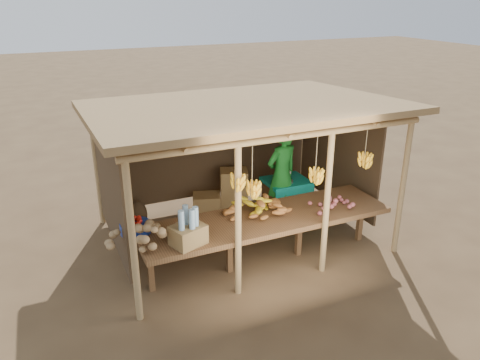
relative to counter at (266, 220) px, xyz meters
name	(u,v)px	position (x,y,z in m)	size (l,w,h in m)	color
ground	(240,236)	(0.00, 0.95, -0.74)	(60.00, 60.00, 0.00)	brown
stall_structure	(243,130)	(0.04, 0.93, 1.18)	(4.70, 3.50, 2.43)	#A78656
counter	(266,220)	(0.00, 0.00, 0.00)	(3.90, 1.05, 0.80)	brown
potato_heap	(152,232)	(-1.77, -0.13, 0.25)	(1.12, 0.67, 0.37)	#99794F
sweet_potato_heap	(259,205)	(-0.06, 0.09, 0.24)	(0.92, 0.55, 0.36)	#AF6A2D
onion_heap	(331,199)	(1.04, -0.19, 0.24)	(0.76, 0.46, 0.35)	#A75154
banana_pile	(254,202)	(-0.08, 0.23, 0.24)	(0.62, 0.37, 0.35)	yellow
tomato_basin	(135,227)	(-1.90, 0.31, 0.15)	(0.43, 0.43, 0.23)	navy
bottle_box	(188,230)	(-1.32, -0.31, 0.27)	(0.52, 0.47, 0.55)	olive
vendor	(282,175)	(0.94, 1.21, 0.16)	(0.66, 0.43, 1.80)	#1B7C26
tarp_crate	(286,196)	(1.12, 1.34, -0.35)	(0.80, 0.69, 0.94)	brown
carton_stack	(225,195)	(0.13, 1.94, -0.38)	(1.17, 0.54, 0.81)	olive
burlap_sacks	(127,214)	(-1.71, 2.15, -0.51)	(0.75, 0.39, 0.53)	#463420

